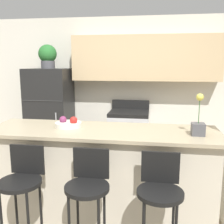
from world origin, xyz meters
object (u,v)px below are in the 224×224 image
(bar_stool_mid, at_px, (88,188))
(bar_stool_right, at_px, (160,193))
(stove_range, at_px, (129,136))
(potted_plant_on_fridge, at_px, (48,56))
(refrigerator, at_px, (50,114))
(orchid_vase, at_px, (198,124))
(trash_bin, at_px, (79,153))
(fruit_bowl, at_px, (68,124))
(bar_stool_left, at_px, (22,183))

(bar_stool_mid, height_order, bar_stool_right, same)
(stove_range, height_order, potted_plant_on_fridge, potted_plant_on_fridge)
(refrigerator, relative_size, orchid_vase, 3.99)
(orchid_vase, distance_m, trash_bin, 2.53)
(orchid_vase, bearing_deg, refrigerator, 141.09)
(bar_stool_right, relative_size, orchid_vase, 2.39)
(bar_stool_right, bearing_deg, trash_bin, 121.74)
(bar_stool_mid, xyz_separation_m, fruit_bowl, (-0.38, 0.66, 0.41))
(bar_stool_right, bearing_deg, stove_range, 101.34)
(refrigerator, relative_size, bar_stool_right, 1.67)
(refrigerator, relative_size, stove_range, 1.54)
(bar_stool_mid, xyz_separation_m, potted_plant_on_fridge, (-1.30, 2.37, 1.19))
(bar_stool_left, bearing_deg, trash_bin, 92.43)
(bar_stool_mid, bearing_deg, stove_range, 86.78)
(trash_bin, bearing_deg, bar_stool_left, -87.57)
(stove_range, height_order, trash_bin, stove_range)
(potted_plant_on_fridge, distance_m, trash_bin, 1.79)
(bar_stool_right, height_order, fruit_bowl, fruit_bowl)
(fruit_bowl, distance_m, trash_bin, 1.76)
(stove_range, relative_size, fruit_bowl, 3.67)
(stove_range, xyz_separation_m, fruit_bowl, (-0.52, -1.74, 0.62))
(stove_range, relative_size, potted_plant_on_fridge, 2.60)
(stove_range, distance_m, bar_stool_mid, 2.41)
(bar_stool_left, height_order, trash_bin, bar_stool_left)
(bar_stool_mid, bearing_deg, bar_stool_right, 0.00)
(orchid_vase, bearing_deg, bar_stool_left, -161.76)
(bar_stool_right, bearing_deg, bar_stool_left, 180.00)
(bar_stool_right, xyz_separation_m, orchid_vase, (0.37, 0.53, 0.48))
(fruit_bowl, relative_size, trash_bin, 0.77)
(potted_plant_on_fridge, bearing_deg, fruit_bowl, -61.81)
(stove_range, relative_size, bar_stool_left, 1.08)
(bar_stool_mid, distance_m, fruit_bowl, 0.87)
(refrigerator, height_order, orchid_vase, refrigerator)
(stove_range, height_order, bar_stool_mid, stove_range)
(refrigerator, height_order, potted_plant_on_fridge, potted_plant_on_fridge)
(refrigerator, distance_m, orchid_vase, 2.95)
(bar_stool_left, distance_m, orchid_vase, 1.75)
(refrigerator, relative_size, bar_stool_mid, 1.67)
(bar_stool_left, distance_m, fruit_bowl, 0.81)
(bar_stool_right, distance_m, fruit_bowl, 1.27)
(stove_range, distance_m, potted_plant_on_fridge, 2.00)
(bar_stool_mid, relative_size, potted_plant_on_fridge, 2.40)
(bar_stool_left, relative_size, orchid_vase, 2.39)
(potted_plant_on_fridge, xyz_separation_m, fruit_bowl, (0.91, -1.71, -0.79))
(potted_plant_on_fridge, bearing_deg, refrigerator, -61.08)
(orchid_vase, bearing_deg, potted_plant_on_fridge, 141.09)
(bar_stool_mid, distance_m, potted_plant_on_fridge, 2.95)
(stove_range, bearing_deg, bar_stool_mid, -93.22)
(potted_plant_on_fridge, distance_m, orchid_vase, 3.01)
(fruit_bowl, bearing_deg, trash_bin, 102.36)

